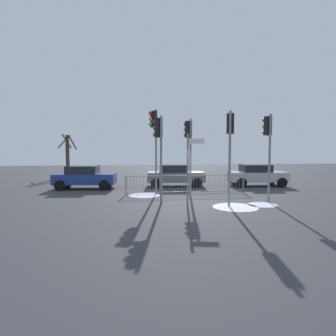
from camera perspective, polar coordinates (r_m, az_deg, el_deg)
The scene contains 15 objects.
ground_plane at distance 14.22m, azimuth 5.31°, elevation -6.58°, with size 60.00×60.00×0.00m, color #38383D.
traffic_light_foreground_left at distance 14.61m, azimuth 19.17°, elevation 5.65°, with size 0.37×0.56×4.20m.
traffic_light_mid_right at distance 15.63m, azimuth 4.12°, elevation 5.60°, with size 0.42×0.51×4.15m.
traffic_light_rear_left at distance 13.46m, azimuth -1.84°, elevation 5.67°, with size 0.45×0.48×4.09m.
traffic_light_mid_left at distance 13.09m, azimuth 12.21°, elevation 6.08°, with size 0.38×0.54×4.23m.
traffic_light_foreground_right at distance 16.05m, azimuth -2.77°, elevation 7.07°, with size 0.48×0.45×4.73m.
direction_sign_post at distance 13.04m, azimuth 4.18°, elevation 0.53°, with size 0.78×0.19×3.26m.
pedestrian_guard_railing at distance 16.37m, azimuth 3.61°, elevation -3.20°, with size 6.85×0.07×1.07m.
car_blue_mid at distance 19.12m, azimuth -16.18°, elevation -1.66°, with size 3.93×2.19×1.47m.
car_silver_far at distance 20.61m, azimuth 17.20°, elevation -1.28°, with size 3.90×2.13×1.47m.
car_grey_near at distance 19.54m, azimuth 1.44°, elevation -1.38°, with size 3.93×2.20×1.47m.
bare_tree_left at distance 27.62m, azimuth -19.28°, elevation 2.65°, with size 1.68×1.67×3.85m.
snow_patch_kerb at distance 13.07m, azimuth 13.20°, elevation -7.58°, with size 1.99×1.99×0.01m, color white.
snow_patch_island at distance 13.95m, azimuth 18.20°, elevation -6.95°, with size 1.32×1.32×0.01m, color silver.
snow_patch_verge at distance 15.88m, azimuth -4.64°, elevation -5.42°, with size 1.77×1.77×0.01m, color white.
Camera 1 is at (-2.96, -13.65, 2.63)m, focal length 30.77 mm.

